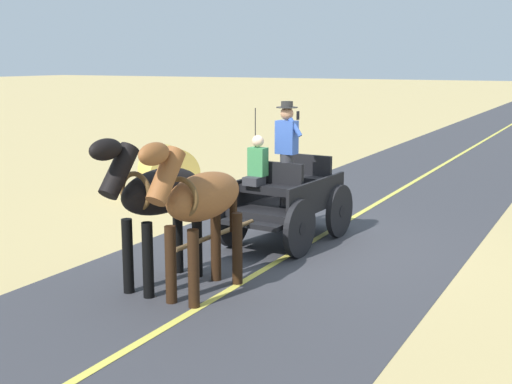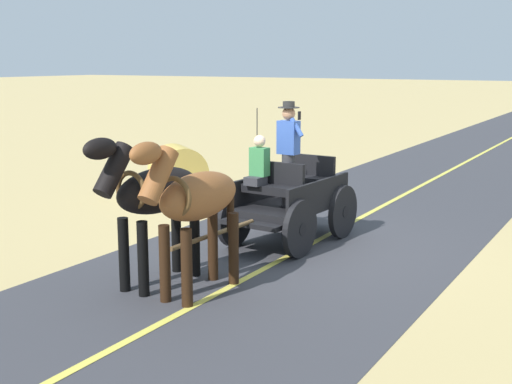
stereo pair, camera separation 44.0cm
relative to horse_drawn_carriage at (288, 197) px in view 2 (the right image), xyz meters
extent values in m
plane|color=tan|center=(-0.41, 0.03, -0.82)|extent=(200.00, 200.00, 0.00)
cube|color=#38383D|center=(-0.41, 0.03, -0.81)|extent=(5.34, 160.00, 0.01)
cube|color=#DBCC4C|center=(-0.41, 0.03, -0.81)|extent=(0.12, 160.00, 0.00)
cube|color=black|center=(0.00, -0.08, -0.16)|extent=(1.34, 2.27, 0.12)
cube|color=black|center=(-0.57, -0.05, 0.12)|extent=(0.19, 2.09, 0.44)
cube|color=black|center=(0.57, -0.12, 0.12)|extent=(0.19, 2.09, 0.44)
cube|color=black|center=(0.08, 1.13, -0.26)|extent=(1.09, 0.31, 0.08)
cube|color=black|center=(-0.08, -1.28, -0.34)|extent=(0.73, 0.25, 0.06)
cube|color=black|center=(0.04, 0.52, 0.22)|extent=(1.04, 0.42, 0.14)
cube|color=black|center=(0.02, 0.34, 0.44)|extent=(1.02, 0.14, 0.44)
cube|color=black|center=(-0.03, -0.58, 0.22)|extent=(1.04, 0.42, 0.14)
cube|color=black|center=(-0.05, -0.76, 0.44)|extent=(1.02, 0.14, 0.44)
cylinder|color=black|center=(-0.60, 0.73, -0.34)|extent=(0.16, 0.96, 0.96)
cylinder|color=black|center=(-0.60, 0.73, -0.34)|extent=(0.13, 0.22, 0.21)
cylinder|color=black|center=(0.70, 0.64, -0.34)|extent=(0.16, 0.96, 0.96)
cylinder|color=black|center=(0.70, 0.64, -0.34)|extent=(0.13, 0.22, 0.21)
cylinder|color=black|center=(-0.70, -0.81, -0.34)|extent=(0.16, 0.96, 0.96)
cylinder|color=black|center=(-0.70, -0.81, -0.34)|extent=(0.13, 0.22, 0.21)
cylinder|color=black|center=(0.60, -0.89, -0.34)|extent=(0.16, 0.96, 0.96)
cylinder|color=black|center=(0.60, -0.89, -0.34)|extent=(0.13, 0.22, 0.21)
cylinder|color=brown|center=(0.14, 2.11, -0.21)|extent=(0.20, 2.00, 0.07)
cylinder|color=black|center=(0.34, 0.50, 0.92)|extent=(0.02, 0.02, 1.30)
cylinder|color=#2D2D33|center=(-0.13, 0.26, 0.35)|extent=(0.22, 0.22, 0.90)
cube|color=#2D4C99|center=(-0.13, 0.26, 1.08)|extent=(0.35, 0.24, 0.56)
sphere|color=#9E7051|center=(-0.13, 0.26, 1.48)|extent=(0.22, 0.22, 0.22)
cylinder|color=black|center=(-0.13, 0.26, 1.58)|extent=(0.36, 0.36, 0.01)
cylinder|color=black|center=(-0.13, 0.26, 1.63)|extent=(0.20, 0.20, 0.10)
cylinder|color=#2D4C99|center=(-0.31, 0.31, 1.26)|extent=(0.27, 0.10, 0.32)
cube|color=black|center=(-0.37, 0.33, 1.46)|extent=(0.02, 0.07, 0.14)
cube|color=#2D2D33|center=(0.29, 0.62, 0.36)|extent=(0.30, 0.34, 0.14)
cube|color=#387F47|center=(0.29, 0.50, 0.67)|extent=(0.31, 0.22, 0.48)
sphere|color=beige|center=(0.29, 0.50, 1.02)|extent=(0.20, 0.20, 0.20)
ellipsoid|color=brown|center=(-0.18, 2.93, 0.55)|extent=(0.61, 1.58, 0.64)
cylinder|color=black|center=(-0.34, 3.48, -0.29)|extent=(0.15, 0.15, 1.05)
cylinder|color=black|center=(0.02, 3.47, -0.29)|extent=(0.15, 0.15, 1.05)
cylinder|color=black|center=(-0.37, 2.39, -0.29)|extent=(0.15, 0.15, 1.05)
cylinder|color=black|center=(-0.01, 2.38, -0.29)|extent=(0.15, 0.15, 1.05)
cylinder|color=brown|center=(-0.15, 3.78, 0.95)|extent=(0.28, 0.66, 0.73)
ellipsoid|color=brown|center=(-0.14, 4.00, 1.26)|extent=(0.24, 0.55, 0.28)
cube|color=black|center=(-0.15, 3.76, 0.99)|extent=(0.08, 0.50, 0.56)
cylinder|color=black|center=(-0.20, 2.19, 0.25)|extent=(0.11, 0.11, 0.70)
torus|color=brown|center=(-0.16, 3.48, 0.63)|extent=(0.55, 0.09, 0.55)
ellipsoid|color=black|center=(0.55, 2.89, 0.55)|extent=(0.68, 1.60, 0.64)
cylinder|color=black|center=(0.42, 3.45, -0.29)|extent=(0.15, 0.15, 1.05)
cylinder|color=black|center=(0.78, 3.42, -0.29)|extent=(0.15, 0.15, 1.05)
cylinder|color=black|center=(0.33, 2.36, -0.29)|extent=(0.15, 0.15, 1.05)
cylinder|color=black|center=(0.69, 2.33, -0.29)|extent=(0.15, 0.15, 1.05)
cylinder|color=black|center=(0.62, 3.73, 0.95)|extent=(0.31, 0.67, 0.73)
ellipsoid|color=black|center=(0.64, 3.95, 1.26)|extent=(0.26, 0.56, 0.28)
cube|color=black|center=(0.62, 3.71, 0.99)|extent=(0.10, 0.51, 0.56)
cylinder|color=black|center=(0.49, 2.15, 0.25)|extent=(0.11, 0.11, 0.70)
torus|color=brown|center=(0.60, 3.43, 0.63)|extent=(0.55, 0.11, 0.55)
cylinder|color=gold|center=(4.16, -2.38, -0.22)|extent=(1.61, 1.62, 1.20)
camera|label=1|loc=(-4.99, 10.57, 2.36)|focal=47.81mm
camera|label=2|loc=(-5.38, 10.35, 2.36)|focal=47.81mm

